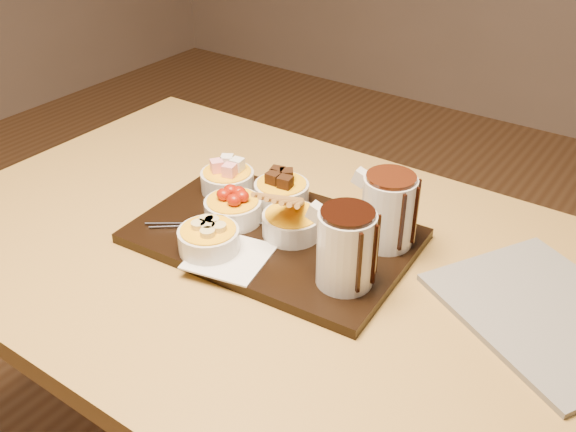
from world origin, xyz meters
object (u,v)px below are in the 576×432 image
Objects in this scene: pitcher_milk_chocolate at (388,211)px; newspaper at (548,313)px; serving_board at (274,236)px; dining_table at (263,290)px; bowl_strawberries at (233,210)px; pitcher_dark_chocolate at (346,249)px.

pitcher_milk_chocolate is 0.28m from newspaper.
pitcher_milk_chocolate is at bearing 21.80° from serving_board.
dining_table is at bearing -138.87° from newspaper.
dining_table is at bearing -8.43° from bowl_strawberries.
pitcher_milk_chocolate is at bearing 29.63° from dining_table.
newspaper is (0.27, -0.01, -0.07)m from pitcher_milk_chocolate.
pitcher_dark_chocolate is 0.39× the size of newspaper.
serving_board is at bearing 160.02° from pitcher_dark_chocolate.
pitcher_dark_chocolate is (0.18, -0.03, 0.18)m from dining_table.
pitcher_dark_chocolate and pitcher_milk_chocolate have the same top height.
serving_board is 0.45m from newspaper.
pitcher_dark_chocolate reaches higher than bowl_strawberries.
dining_table is 0.11m from serving_board.
serving_board is at bearing -158.20° from pitcher_milk_chocolate.
serving_board is 0.19m from pitcher_dark_chocolate.
newspaper is at bearing -5.79° from pitcher_milk_chocolate.
dining_table is 0.15m from bowl_strawberries.
pitcher_milk_chocolate is (0.18, 0.10, 0.18)m from dining_table.
pitcher_dark_chocolate reaches higher than serving_board.
bowl_strawberries is at bearing -141.50° from newspaper.
dining_table is at bearing -118.45° from serving_board.
bowl_strawberries is (-0.08, -0.01, 0.03)m from serving_board.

